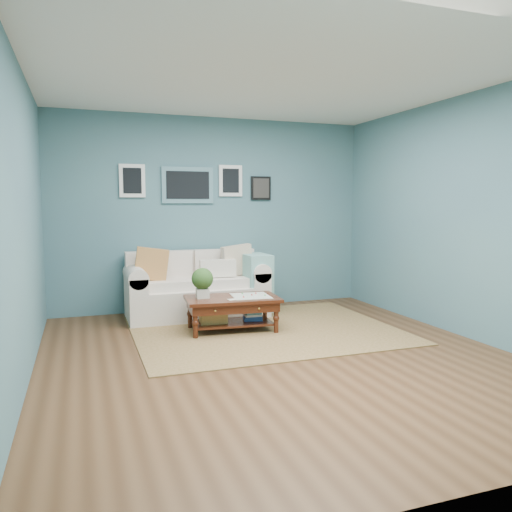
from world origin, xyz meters
name	(u,v)px	position (x,y,z in m)	size (l,w,h in m)	color
room_shell	(277,218)	(-0.01, 0.06, 1.36)	(5.00, 5.02, 2.70)	brown
area_rug	(265,330)	(0.22, 1.00, 0.01)	(3.03, 2.42, 0.01)	brown
loveseat	(202,287)	(-0.29, 2.02, 0.39)	(1.86, 0.85, 0.96)	silver
coffee_table	(227,303)	(-0.20, 1.11, 0.33)	(1.13, 0.72, 0.75)	#36120A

